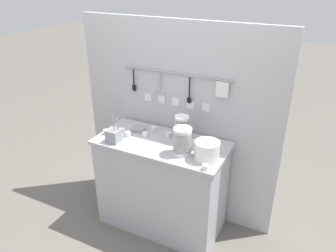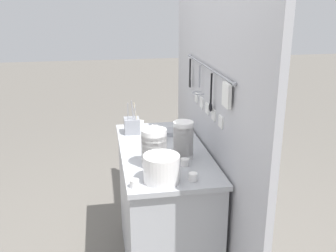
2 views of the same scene
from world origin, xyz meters
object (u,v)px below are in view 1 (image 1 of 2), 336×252
steel_mixing_bowl (138,129)px  cup_back_left (154,129)px  cutlery_caddy (114,135)px  cup_beside_plates (205,167)px  cup_by_caddy (145,134)px  bowl_stack_short_front (182,129)px  cup_front_right (168,134)px  cup_centre (194,142)px  cup_edge_near (216,147)px  cup_edge_far (106,132)px  cup_mid_row (123,131)px  cup_back_right (128,134)px  plate_stack (207,150)px  bowl_stack_tall_left (182,141)px

steel_mixing_bowl → cup_back_left: 0.15m
cutlery_caddy → cup_beside_plates: bearing=-4.1°
cup_by_caddy → bowl_stack_short_front: bearing=12.7°
steel_mixing_bowl → cup_by_caddy: cup_by_caddy is taller
cup_front_right → cup_centre: same height
cup_by_caddy → cup_edge_near: bearing=5.2°
cup_edge_far → cup_beside_plates: bearing=-8.1°
cutlery_caddy → cup_front_right: 0.49m
cutlery_caddy → cup_back_left: cutlery_caddy is taller
cup_mid_row → cup_back_left: same height
bowl_stack_short_front → cup_beside_plates: size_ratio=4.68×
cup_back_right → cup_edge_near: size_ratio=1.00×
cup_edge_far → cup_edge_near: size_ratio=1.00×
bowl_stack_short_front → steel_mixing_bowl: bearing=179.3°
cup_back_right → cup_mid_row: size_ratio=1.00×
bowl_stack_short_front → cup_back_right: 0.51m
cup_beside_plates → cup_centre: same height
cup_by_caddy → cup_beside_plates: bearing=-21.3°
cutlery_caddy → cup_centre: 0.71m
cup_back_right → cup_centre: size_ratio=1.00×
cup_back_right → plate_stack: bearing=-3.4°
steel_mixing_bowl → cup_back_left: (0.14, 0.05, 0.01)m
cup_back_right → steel_mixing_bowl: bearing=80.7°
cup_back_right → cup_edge_far: (-0.20, -0.05, 0.00)m
bowl_stack_tall_left → cup_edge_near: (0.24, 0.19, -0.10)m
plate_stack → cup_back_right: 0.79m
cup_back_right → cup_by_caddy: 0.16m
cup_edge_near → cup_centre: size_ratio=1.00×
cutlery_caddy → cup_back_left: (0.21, 0.34, -0.04)m
bowl_stack_tall_left → cup_edge_near: size_ratio=4.57×
cup_mid_row → cup_centre: same height
plate_stack → cup_by_caddy: size_ratio=3.97×
cup_beside_plates → cup_front_right: bearing=144.2°
cup_back_left → cup_centre: bearing=-9.9°
cup_back_left → cup_edge_near: size_ratio=1.00×
bowl_stack_short_front → cutlery_caddy: 0.61m
plate_stack → cup_edge_far: plate_stack is taller
plate_stack → cup_front_right: bearing=155.6°
steel_mixing_bowl → cup_by_caddy: size_ratio=2.67×
cup_centre → cup_edge_far: bearing=-167.4°
steel_mixing_bowl → cup_back_right: size_ratio=2.67×
plate_stack → cup_back_right: bearing=176.6°
cup_back_left → cup_edge_near: same height
bowl_stack_short_front → cup_centre: bearing=-7.8°
steel_mixing_bowl → cup_back_right: bearing=-99.3°
cup_edge_far → cup_by_caddy: same height
steel_mixing_bowl → cutlery_caddy: (-0.08, -0.29, 0.04)m
cup_beside_plates → cup_edge_near: bearing=94.3°
cup_back_right → cup_back_left: bearing=51.9°
cup_front_right → cup_back_right: 0.37m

